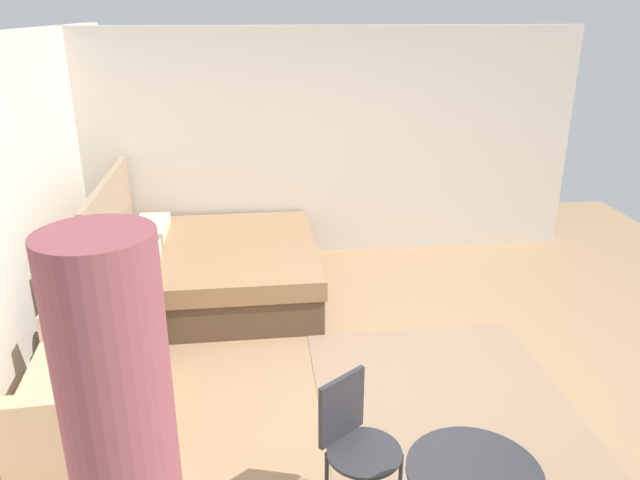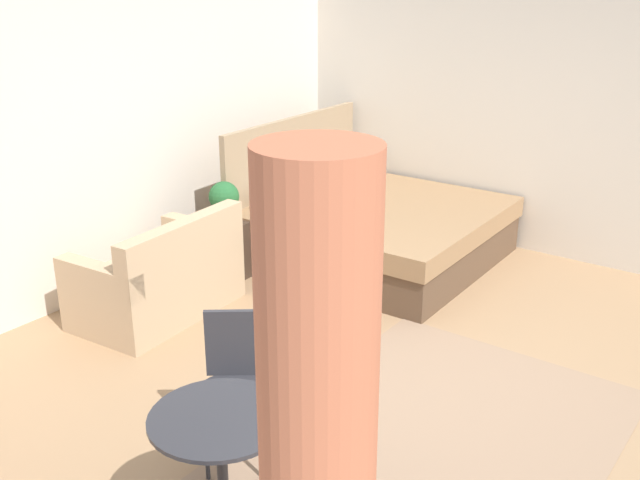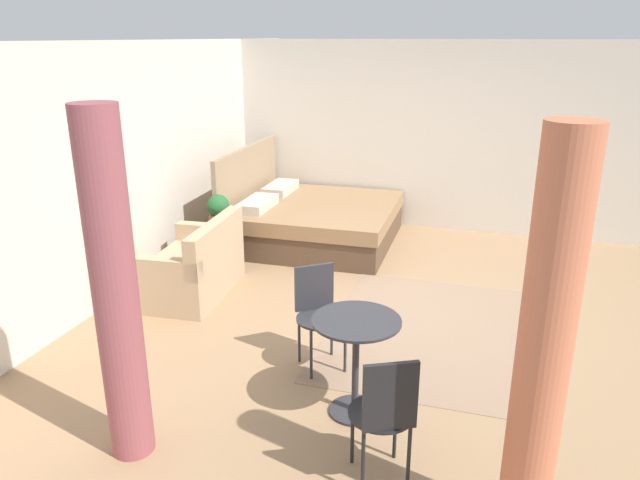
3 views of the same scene
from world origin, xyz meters
name	(u,v)px [view 2 (image 2 of 3)]	position (x,y,z in m)	size (l,w,h in m)	color
ground_plane	(401,383)	(0.00, 0.00, -0.01)	(8.75, 8.62, 0.02)	#9E7A56
wall_back	(107,136)	(0.00, 2.81, 1.28)	(8.75, 0.12, 2.56)	silver
wall_right	(569,120)	(2.87, 0.00, 1.28)	(0.12, 5.62, 2.56)	silver
area_rug	(438,433)	(-0.38, -0.47, 0.00)	(2.39, 1.84, 0.01)	#93755B
bed	(372,227)	(1.76, 1.35, 0.30)	(2.05, 2.04, 1.22)	brown
couch	(160,280)	(-0.23, 2.04, 0.28)	(1.31, 0.85, 0.81)	tan
nightstand	(233,245)	(0.74, 2.16, 0.25)	(0.50, 0.43, 0.51)	#38281E
potted_plant	(224,201)	(0.64, 2.15, 0.69)	(0.26, 0.26, 0.35)	#935B3D
balcony_table	(222,460)	(-1.80, -0.10, 0.52)	(0.63, 0.63, 0.75)	#2D2D33
cafe_chair_near_couch	(235,374)	(-1.20, 0.36, 0.51)	(0.59, 0.59, 0.84)	#2D2D33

